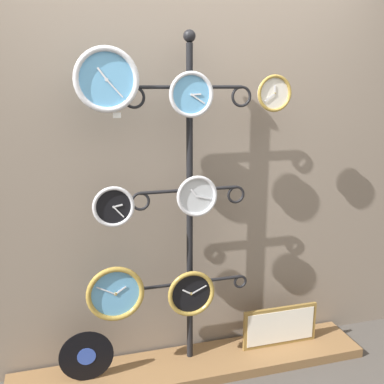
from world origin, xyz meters
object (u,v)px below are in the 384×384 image
object	(u,v)px
clock_top_left	(106,80)
clock_top_center	(191,95)
clock_middle_left	(113,207)
picture_frame	(280,326)
clock_bottom_left	(115,294)
clock_middle_center	(197,196)
clock_bottom_center	(191,293)
display_stand	(190,247)
vinyl_record	(86,356)
clock_top_right	(274,93)

from	to	relation	value
clock_top_left	clock_top_center	distance (m)	0.45
clock_middle_left	picture_frame	distance (m)	1.39
clock_bottom_left	picture_frame	xyz separation A→B (m)	(1.06, 0.04, -0.40)
clock_middle_center	clock_middle_left	bearing A→B (deg)	-178.35
clock_bottom_center	picture_frame	bearing A→B (deg)	6.68
clock_top_center	clock_middle_center	xyz separation A→B (m)	(0.03, 0.00, -0.56)
clock_middle_left	clock_bottom_left	distance (m)	0.51
clock_bottom_center	clock_top_center	bearing A→B (deg)	73.07
clock_bottom_center	picture_frame	distance (m)	0.72
clock_top_left	clock_middle_center	xyz separation A→B (m)	(0.47, 0.00, -0.63)
display_stand	clock_middle_center	bearing A→B (deg)	-76.03
display_stand	vinyl_record	xyz separation A→B (m)	(-0.63, -0.07, -0.57)
clock_middle_center	picture_frame	distance (m)	1.09
clock_top_center	vinyl_record	xyz separation A→B (m)	(-0.62, 0.02, -1.46)
clock_top_left	clock_bottom_center	bearing A→B (deg)	-4.20
vinyl_record	clock_middle_center	bearing A→B (deg)	-1.11
clock_top_center	clock_middle_center	distance (m)	0.56
clock_bottom_center	clock_middle_left	bearing A→B (deg)	177.12
clock_top_left	clock_middle_left	xyz separation A→B (m)	(0.01, -0.01, -0.66)
picture_frame	vinyl_record	bearing A→B (deg)	-178.81
clock_top_center	clock_top_right	bearing A→B (deg)	1.08
clock_top_center	picture_frame	size ratio (longest dim) A/B	0.48
clock_top_center	clock_bottom_center	size ratio (longest dim) A/B	0.87
clock_top_right	clock_bottom_left	xyz separation A→B (m)	(-0.93, -0.01, -1.09)
display_stand	clock_top_right	bearing A→B (deg)	-8.84
display_stand	vinyl_record	distance (m)	0.86
clock_top_left	clock_bottom_left	size ratio (longest dim) A/B	1.01
clock_middle_center	clock_bottom_left	xyz separation A→B (m)	(-0.48, -0.00, -0.53)
clock_bottom_center	picture_frame	world-z (taller)	clock_bottom_center
clock_bottom_center	vinyl_record	size ratio (longest dim) A/B	0.91
clock_top_left	clock_middle_left	world-z (taller)	clock_top_left
clock_bottom_left	vinyl_record	bearing A→B (deg)	174.82
clock_middle_center	picture_frame	bearing A→B (deg)	3.78
vinyl_record	clock_top_left	bearing A→B (deg)	-5.03
clock_bottom_center	picture_frame	size ratio (longest dim) A/B	0.55
display_stand	clock_middle_center	distance (m)	0.34
clock_bottom_left	picture_frame	bearing A→B (deg)	2.27
display_stand	clock_top_left	world-z (taller)	display_stand
clock_middle_left	display_stand	bearing A→B (deg)	11.72
clock_top_right	clock_middle_center	bearing A→B (deg)	-179.26
clock_middle_center	picture_frame	xyz separation A→B (m)	(0.58, 0.04, -0.93)
clock_bottom_left	clock_bottom_center	bearing A→B (deg)	-4.15
clock_middle_left	clock_bottom_center	distance (m)	0.69
clock_top_right	vinyl_record	distance (m)	1.84
display_stand	vinyl_record	world-z (taller)	display_stand
display_stand	clock_bottom_center	bearing A→B (deg)	-101.64
clock_middle_left	picture_frame	size ratio (longest dim) A/B	0.44
clock_middle_center	vinyl_record	distance (m)	1.12
clock_middle_left	clock_top_center	bearing A→B (deg)	1.34
display_stand	picture_frame	distance (m)	0.85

